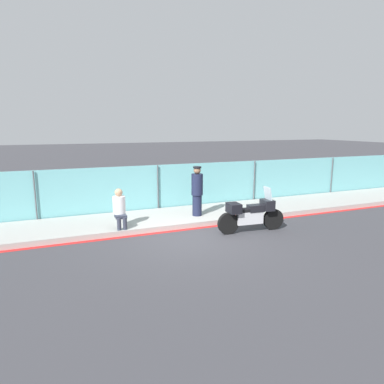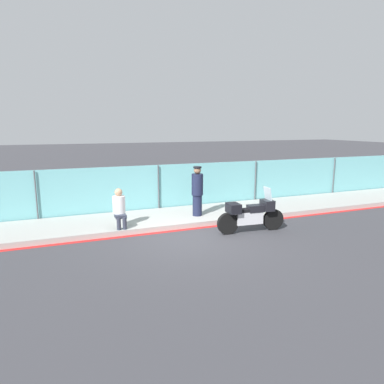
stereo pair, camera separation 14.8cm
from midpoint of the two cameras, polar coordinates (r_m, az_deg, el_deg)
ground_plane at (r=10.55m, az=-0.77°, el=-7.62°), size 120.00×120.00×0.00m
sidewalk at (r=12.45m, az=-4.36°, el=-4.32°), size 32.45×2.45×0.17m
curb_paint_stripe at (r=11.28m, az=-2.30°, el=-6.37°), size 32.45×0.18×0.01m
storefront_fence at (r=13.49m, az=-6.12°, el=0.53°), size 30.83×0.17×1.87m
motorcycle at (r=11.12m, az=9.41°, el=-3.69°), size 2.30×0.60×1.44m
officer_standing at (r=12.21m, az=0.51°, el=0.20°), size 0.41×0.41×1.78m
person_seated_on_curb at (r=11.10m, az=-12.37°, el=-2.35°), size 0.40×0.66×1.24m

